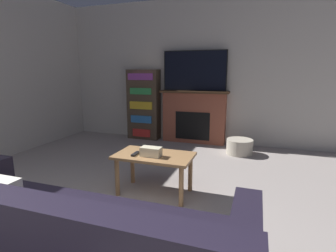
# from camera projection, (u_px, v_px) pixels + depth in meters

# --- Properties ---
(wall_back) EXTENTS (6.45, 0.06, 2.70)m
(wall_back) POSITION_uv_depth(u_px,v_px,m) (200.00, 72.00, 5.00)
(wall_back) COLOR beige
(wall_back) RESTS_ON ground_plane
(fireplace) EXTENTS (1.31, 0.28, 1.01)m
(fireplace) POSITION_uv_depth(u_px,v_px,m) (194.00, 117.00, 5.06)
(fireplace) COLOR brown
(fireplace) RESTS_ON ground_plane
(tv) EXTENTS (1.20, 0.03, 0.74)m
(tv) POSITION_uv_depth(u_px,v_px,m) (195.00, 71.00, 4.87)
(tv) COLOR black
(tv) RESTS_ON fireplace
(couch) EXTENTS (2.22, 0.89, 0.80)m
(couch) POSITION_uv_depth(u_px,v_px,m) (66.00, 251.00, 1.60)
(couch) COLOR black
(couch) RESTS_ON ground_plane
(coffee_table) EXTENTS (0.86, 0.49, 0.46)m
(coffee_table) POSITION_uv_depth(u_px,v_px,m) (154.00, 161.00, 2.91)
(coffee_table) COLOR #A87A4C
(coffee_table) RESTS_ON ground_plane
(tissue_box) EXTENTS (0.22, 0.12, 0.10)m
(tissue_box) POSITION_uv_depth(u_px,v_px,m) (151.00, 152.00, 2.82)
(tissue_box) COLOR beige
(tissue_box) RESTS_ON coffee_table
(remote_control) EXTENTS (0.04, 0.15, 0.02)m
(remote_control) POSITION_uv_depth(u_px,v_px,m) (135.00, 154.00, 2.88)
(remote_control) COLOR black
(remote_control) RESTS_ON coffee_table
(bookshelf) EXTENTS (0.65, 0.29, 1.40)m
(bookshelf) POSITION_uv_depth(u_px,v_px,m) (144.00, 105.00, 5.33)
(bookshelf) COLOR #4C3D2D
(bookshelf) RESTS_ON ground_plane
(storage_basket) EXTENTS (0.43, 0.43, 0.25)m
(storage_basket) POSITION_uv_depth(u_px,v_px,m) (240.00, 147.00, 4.39)
(storage_basket) COLOR #BCB29E
(storage_basket) RESTS_ON ground_plane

